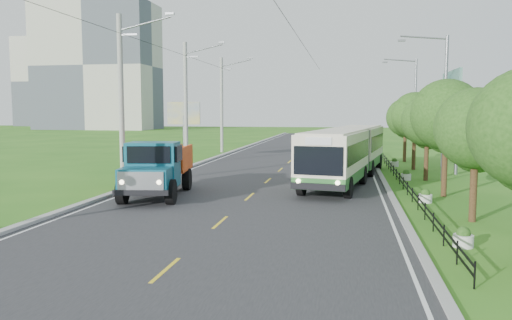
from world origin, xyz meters
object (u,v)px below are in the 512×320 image
(pole_far, at_px, (222,104))
(tree_fifth, at_px, (415,118))
(pole_near, at_px, (122,99))
(tree_fourth, at_px, (428,124))
(streetlight_mid, at_px, (442,103))
(tree_second, at_px, (476,133))
(tree_third, at_px, (447,119))
(streetlight_far, at_px, (413,105))
(bus, at_px, (348,150))
(planter_near, at_px, (425,197))
(billboard_right, at_px, (451,98))
(billboard_left, at_px, (184,117))
(planter_mid, at_px, (406,176))
(pole_mid, at_px, (186,102))
(tree_back, at_px, (406,120))
(planter_far, at_px, (394,163))
(planter_front, at_px, (463,238))
(dump_truck, at_px, (158,165))

(pole_far, bearing_deg, tree_fifth, -35.36)
(pole_far, bearing_deg, pole_near, -90.00)
(tree_fourth, relative_size, tree_fifth, 0.93)
(streetlight_mid, bearing_deg, tree_second, -93.79)
(tree_second, bearing_deg, tree_third, 90.00)
(streetlight_far, bearing_deg, tree_second, -91.74)
(pole_far, bearing_deg, bus, -56.15)
(tree_fifth, height_order, streetlight_far, streetlight_far)
(tree_fifth, height_order, planter_near, tree_fifth)
(tree_fifth, bearing_deg, streetlight_far, 84.29)
(billboard_right, distance_m, bus, 10.51)
(streetlight_mid, bearing_deg, billboard_left, 153.60)
(tree_third, distance_m, billboard_left, 25.02)
(tree_second, height_order, tree_fourth, tree_fourth)
(tree_third, height_order, bus, tree_third)
(pole_far, height_order, planter_mid, pole_far)
(tree_third, xyz_separation_m, streetlight_far, (0.79, 19.86, 0.92))
(pole_mid, bearing_deg, tree_back, 15.84)
(planter_far, bearing_deg, planter_mid, -90.00)
(tree_third, height_order, planter_front, tree_third)
(billboard_left, bearing_deg, planter_near, -44.84)
(billboard_right, bearing_deg, streetlight_mid, -105.44)
(planter_far, bearing_deg, pole_near, -142.37)
(tree_fourth, xyz_separation_m, tree_fifth, (0.00, 6.00, 0.27))
(planter_front, height_order, billboard_left, billboard_left)
(tree_back, bearing_deg, bus, -111.17)
(pole_far, distance_m, planter_mid, 25.85)
(tree_fourth, xyz_separation_m, planter_mid, (-1.26, -0.14, -3.30))
(planter_front, bearing_deg, streetlight_mid, 82.73)
(pole_mid, distance_m, planter_mid, 18.88)
(pole_mid, distance_m, tree_back, 18.89)
(streetlight_far, bearing_deg, billboard_right, -78.29)
(planter_far, bearing_deg, pole_far, 146.88)
(tree_second, height_order, streetlight_far, streetlight_far)
(streetlight_far, relative_size, billboard_left, 1.74)
(tree_third, bearing_deg, pole_near, 177.29)
(tree_fourth, distance_m, planter_mid, 3.53)
(tree_second, distance_m, planter_front, 5.40)
(tree_back, relative_size, planter_mid, 8.21)
(pole_far, relative_size, dump_truck, 1.41)
(tree_second, xyz_separation_m, billboard_right, (2.44, 17.86, 1.83))
(pole_near, bearing_deg, streetlight_mid, 14.81)
(tree_fourth, bearing_deg, planter_mid, -173.61)
(tree_third, relative_size, billboard_left, 1.15)
(tree_back, relative_size, streetlight_mid, 0.61)
(planter_near, height_order, billboard_left, billboard_left)
(planter_front, distance_m, bus, 15.89)
(planter_far, distance_m, billboard_left, 18.56)
(pole_mid, distance_m, tree_second, 26.20)
(pole_mid, bearing_deg, bus, -30.11)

